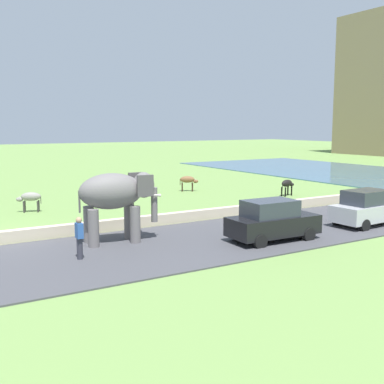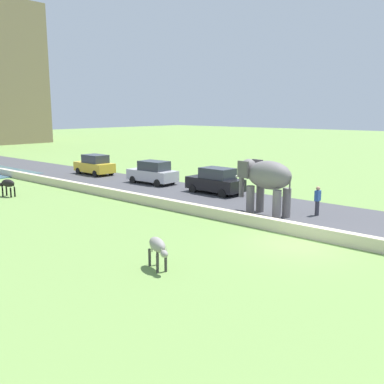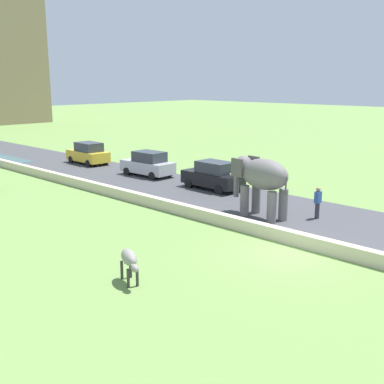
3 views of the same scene
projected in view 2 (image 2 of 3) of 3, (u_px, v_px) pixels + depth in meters
The scene contains 10 objects.
ground_plane at pixel (296, 244), 18.48m from camera, with size 220.00×220.00×0.00m, color #6B8E47.
road_surface at pixel (101, 180), 35.14m from camera, with size 7.00×120.00×0.06m, color #424247.
barrier_wall at pixel (75, 186), 30.99m from camera, with size 0.40×110.00×0.57m, color beige.
elephant at pixel (265, 178), 23.05m from camera, with size 1.69×3.54×2.99m.
person_beside_elephant at pixel (317, 200), 23.12m from camera, with size 0.36×0.22×1.63m.
car_yellow at pixel (95, 165), 38.08m from camera, with size 1.92×4.06×1.80m.
car_silver at pixel (153, 173), 33.31m from camera, with size 1.93×4.07×1.80m.
car_black at pixel (216, 181), 29.34m from camera, with size 1.90×4.06×1.80m.
cow_grey at pixel (158, 247), 15.37m from camera, with size 0.84×1.41×1.15m.
cow_black at pixel (7, 184), 28.50m from camera, with size 0.69×1.42×1.15m.
Camera 2 is at (-16.24, -8.41, 5.56)m, focal length 40.78 mm.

